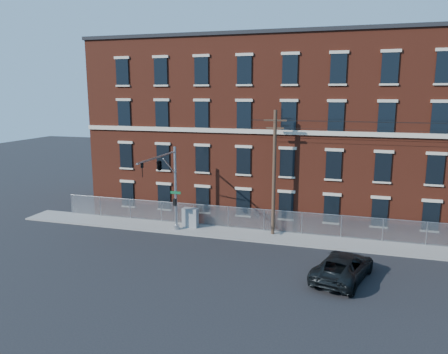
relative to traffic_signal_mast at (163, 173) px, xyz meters
The scene contains 8 objects.
ground 8.35m from the traffic_signal_mast, 19.98° to the right, with size 140.00×140.00×0.00m, color black.
sidewalk 18.98m from the traffic_signal_mast, ahead, with size 65.00×3.00×0.12m, color gray.
mill_building 21.67m from the traffic_signal_mast, 33.14° to the left, with size 55.30×14.32×16.30m.
chain_link_fence 18.97m from the traffic_signal_mast, 12.89° to the left, with size 59.06×0.06×1.85m.
traffic_signal_mast is the anchor object (origin of this frame).
utility_pole_near 8.70m from the traffic_signal_mast, 23.14° to the left, with size 1.80×0.28×10.00m.
pickup_truck 14.86m from the traffic_signal_mast, 15.08° to the right, with size 2.68×5.81×1.62m, color black.
utility_cabinet 5.59m from the traffic_signal_mast, 74.69° to the left, with size 1.31×0.65×1.64m, color gray.
Camera 1 is at (7.69, -27.70, 11.42)m, focal length 34.55 mm.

